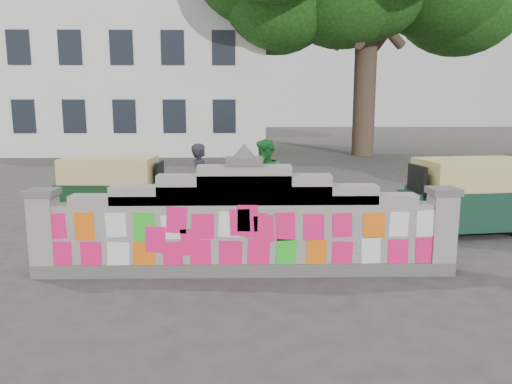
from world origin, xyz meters
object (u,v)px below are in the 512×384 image
at_px(cyclist_bike, 201,211).
at_px(rickshaw_right, 469,195).
at_px(cyclist_rider, 201,195).
at_px(pedestrian, 265,181).
at_px(rickshaw_left, 113,187).

height_order(cyclist_bike, rickshaw_right, rickshaw_right).
relative_size(cyclist_rider, pedestrian, 0.86).
bearing_deg(pedestrian, cyclist_bike, -84.21).
bearing_deg(cyclist_bike, cyclist_rider, -99.10).
xyz_separation_m(rickshaw_left, rickshaw_right, (7.48, -1.41, 0.05)).
bearing_deg(rickshaw_left, pedestrian, -3.92).
relative_size(pedestrian, rickshaw_left, 0.72).
bearing_deg(cyclist_bike, rickshaw_right, -100.00).
height_order(pedestrian, rickshaw_left, pedestrian).
height_order(cyclist_rider, rickshaw_right, cyclist_rider).
bearing_deg(rickshaw_right, rickshaw_left, -18.47).
bearing_deg(rickshaw_left, cyclist_rider, -29.64).
height_order(cyclist_bike, cyclist_rider, cyclist_rider).
height_order(rickshaw_left, rickshaw_right, rickshaw_right).
bearing_deg(rickshaw_left, cyclist_bike, -29.64).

